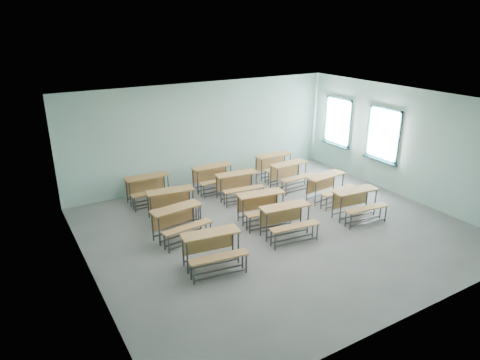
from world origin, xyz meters
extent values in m
cube|color=gray|center=(0.00, 0.00, -0.01)|extent=(9.00, 8.00, 0.02)
cube|color=silver|center=(0.00, 0.00, 3.21)|extent=(9.00, 8.00, 0.02)
cube|color=#A1CABC|center=(0.00, 4.01, 1.60)|extent=(9.00, 0.02, 3.20)
cube|color=#A1CABC|center=(0.00, -4.01, 1.60)|extent=(9.00, 0.02, 3.20)
cube|color=#A1CABC|center=(-4.51, 0.00, 1.60)|extent=(0.02, 8.00, 3.20)
cube|color=#A1CABC|center=(4.51, 0.00, 1.60)|extent=(0.02, 8.00, 3.20)
cube|color=#1B464E|center=(4.47, 2.80, 0.93)|extent=(0.06, 1.20, 0.06)
cube|color=#1B464E|center=(4.47, 2.80, 2.47)|extent=(0.06, 1.20, 0.06)
cube|color=#1B464E|center=(4.47, 2.23, 1.70)|extent=(0.06, 0.06, 1.60)
cube|color=#1B464E|center=(4.47, 3.37, 1.70)|extent=(0.06, 0.06, 1.60)
cube|color=#1B464E|center=(4.47, 2.80, 1.70)|extent=(0.04, 0.04, 1.48)
cube|color=#1B464E|center=(4.47, 2.80, 1.70)|extent=(0.04, 1.08, 0.04)
cube|color=#1B464E|center=(4.43, 2.80, 0.87)|extent=(0.14, 1.28, 0.04)
cube|color=white|center=(4.50, 2.80, 1.70)|extent=(0.01, 1.08, 1.48)
cube|color=#1B464E|center=(4.47, 0.80, 0.93)|extent=(0.06, 1.20, 0.06)
cube|color=#1B464E|center=(4.47, 0.80, 2.47)|extent=(0.06, 1.20, 0.06)
cube|color=#1B464E|center=(4.47, 0.23, 1.70)|extent=(0.06, 0.06, 1.60)
cube|color=#1B464E|center=(4.47, 1.37, 1.70)|extent=(0.06, 0.06, 1.60)
cube|color=#1B464E|center=(4.47, 0.80, 1.70)|extent=(0.04, 0.04, 1.48)
cube|color=#1B464E|center=(4.47, 0.80, 1.70)|extent=(0.04, 1.08, 0.04)
cube|color=#1B464E|center=(4.43, 0.80, 0.87)|extent=(0.14, 1.28, 0.04)
cube|color=white|center=(4.50, 0.80, 1.70)|extent=(0.01, 1.08, 1.48)
cube|color=#AD763E|center=(-2.18, -0.66, 0.75)|extent=(1.28, 0.58, 0.04)
cube|color=#AD763E|center=(-2.15, -0.47, 0.44)|extent=(1.17, 0.18, 0.43)
cylinder|color=#3F4144|center=(-2.77, -0.74, 0.37)|extent=(0.04, 0.04, 0.73)
cylinder|color=#3F4144|center=(-1.64, -0.90, 0.37)|extent=(0.04, 0.04, 0.73)
cylinder|color=#3F4144|center=(-2.72, -0.42, 0.37)|extent=(0.04, 0.04, 0.73)
cylinder|color=#3F4144|center=(-1.60, -0.57, 0.37)|extent=(0.04, 0.04, 0.73)
cube|color=#3F4144|center=(-2.20, -0.82, 0.10)|extent=(1.13, 0.19, 0.03)
cube|color=#3F4144|center=(-2.16, -0.50, 0.10)|extent=(1.13, 0.19, 0.03)
cube|color=#AD763E|center=(-2.25, -1.15, 0.45)|extent=(1.26, 0.43, 0.04)
cylinder|color=#3F4144|center=(-2.82, -1.17, 0.21)|extent=(0.04, 0.04, 0.43)
cylinder|color=#3F4144|center=(-1.70, -1.32, 0.21)|extent=(0.04, 0.04, 0.43)
cylinder|color=#3F4144|center=(-2.80, -0.97, 0.21)|extent=(0.04, 0.04, 0.43)
cylinder|color=#3F4144|center=(-1.68, -1.13, 0.21)|extent=(0.04, 0.04, 0.43)
cube|color=#3F4144|center=(-2.26, -1.25, 0.08)|extent=(1.13, 0.19, 0.03)
cube|color=#3F4144|center=(-2.24, -1.05, 0.08)|extent=(1.13, 0.19, 0.03)
cube|color=#AD763E|center=(-0.01, -0.34, 0.75)|extent=(1.28, 0.56, 0.04)
cube|color=#AD763E|center=(0.01, -0.15, 0.44)|extent=(1.17, 0.16, 0.43)
cylinder|color=#3F4144|center=(-0.59, -0.43, 0.37)|extent=(0.04, 0.04, 0.73)
cylinder|color=#3F4144|center=(0.53, -0.57, 0.37)|extent=(0.04, 0.04, 0.73)
cylinder|color=#3F4144|center=(-0.55, -0.10, 0.37)|extent=(0.04, 0.04, 0.73)
cylinder|color=#3F4144|center=(0.57, -0.24, 0.37)|extent=(0.04, 0.04, 0.73)
cube|color=#3F4144|center=(-0.03, -0.50, 0.10)|extent=(1.13, 0.17, 0.03)
cube|color=#3F4144|center=(0.01, -0.17, 0.10)|extent=(1.13, 0.17, 0.03)
cube|color=#AD763E|center=(-0.07, -0.83, 0.45)|extent=(1.26, 0.41, 0.04)
cylinder|color=#3F4144|center=(-0.65, -0.86, 0.21)|extent=(0.04, 0.04, 0.43)
cylinder|color=#3F4144|center=(0.48, -0.99, 0.21)|extent=(0.04, 0.04, 0.43)
cylinder|color=#3F4144|center=(-0.62, -0.66, 0.21)|extent=(0.04, 0.04, 0.43)
cylinder|color=#3F4144|center=(0.50, -0.80, 0.21)|extent=(0.04, 0.04, 0.43)
cube|color=#3F4144|center=(-0.08, -0.93, 0.08)|extent=(1.13, 0.17, 0.03)
cube|color=#3F4144|center=(-0.06, -0.73, 0.08)|extent=(1.13, 0.17, 0.03)
cube|color=#AD763E|center=(2.19, -0.45, 0.75)|extent=(1.27, 0.54, 0.04)
cube|color=#AD763E|center=(2.21, -0.26, 0.44)|extent=(1.17, 0.14, 0.43)
cylinder|color=#3F4144|center=(1.61, -0.56, 0.37)|extent=(0.04, 0.04, 0.73)
cylinder|color=#3F4144|center=(2.74, -0.67, 0.37)|extent=(0.04, 0.04, 0.73)
cylinder|color=#3F4144|center=(1.65, -0.23, 0.37)|extent=(0.04, 0.04, 0.73)
cylinder|color=#3F4144|center=(2.77, -0.35, 0.37)|extent=(0.04, 0.04, 0.73)
cube|color=#3F4144|center=(2.18, -0.62, 0.10)|extent=(1.13, 0.15, 0.03)
cube|color=#3F4144|center=(2.21, -0.29, 0.10)|extent=(1.13, 0.15, 0.03)
cube|color=#AD763E|center=(2.14, -0.95, 0.45)|extent=(1.26, 0.38, 0.04)
cylinder|color=#3F4144|center=(1.57, -0.98, 0.21)|extent=(0.04, 0.04, 0.43)
cylinder|color=#3F4144|center=(2.70, -1.10, 0.21)|extent=(0.04, 0.04, 0.43)
cylinder|color=#3F4144|center=(1.59, -0.79, 0.21)|extent=(0.04, 0.04, 0.43)
cylinder|color=#3F4144|center=(2.72, -0.91, 0.21)|extent=(0.04, 0.04, 0.43)
cube|color=#3F4144|center=(2.13, -1.04, 0.08)|extent=(1.13, 0.15, 0.03)
cube|color=#3F4144|center=(2.15, -0.85, 0.08)|extent=(1.13, 0.15, 0.03)
cube|color=#AD763E|center=(-2.31, 0.90, 0.75)|extent=(1.28, 0.57, 0.04)
cube|color=#AD763E|center=(-2.33, 1.09, 0.44)|extent=(1.17, 0.17, 0.43)
cylinder|color=#3F4144|center=(-2.85, 0.66, 0.37)|extent=(0.04, 0.04, 0.73)
cylinder|color=#3F4144|center=(-1.73, 0.81, 0.37)|extent=(0.04, 0.04, 0.73)
cylinder|color=#3F4144|center=(-2.89, 0.99, 0.37)|extent=(0.04, 0.04, 0.73)
cylinder|color=#3F4144|center=(-1.77, 1.13, 0.37)|extent=(0.04, 0.04, 0.73)
cube|color=#3F4144|center=(-2.29, 0.73, 0.10)|extent=(1.13, 0.17, 0.03)
cube|color=#3F4144|center=(-2.33, 1.06, 0.10)|extent=(1.13, 0.17, 0.03)
cube|color=#AD763E|center=(-2.25, 0.41, 0.45)|extent=(1.26, 0.41, 0.04)
cylinder|color=#3F4144|center=(-2.80, 0.24, 0.21)|extent=(0.04, 0.04, 0.43)
cylinder|color=#3F4144|center=(-1.67, 0.38, 0.21)|extent=(0.04, 0.04, 0.43)
cylinder|color=#3F4144|center=(-2.82, 0.43, 0.21)|extent=(0.04, 0.04, 0.43)
cylinder|color=#3F4144|center=(-1.70, 0.58, 0.21)|extent=(0.04, 0.04, 0.43)
cube|color=#3F4144|center=(-2.23, 0.31, 0.08)|extent=(1.13, 0.17, 0.03)
cube|color=#3F4144|center=(-2.26, 0.50, 0.08)|extent=(1.13, 0.17, 0.03)
cube|color=#AD763E|center=(-0.07, 0.63, 0.75)|extent=(1.28, 0.58, 0.04)
cube|color=#AD763E|center=(-0.05, 0.82, 0.44)|extent=(1.17, 0.18, 0.43)
cylinder|color=#3F4144|center=(-0.66, 0.55, 0.37)|extent=(0.04, 0.04, 0.73)
cylinder|color=#3F4144|center=(0.46, 0.39, 0.37)|extent=(0.04, 0.04, 0.73)
cylinder|color=#3F4144|center=(-0.61, 0.87, 0.37)|extent=(0.04, 0.04, 0.73)
cylinder|color=#3F4144|center=(0.51, 0.72, 0.37)|extent=(0.04, 0.04, 0.73)
cube|color=#3F4144|center=(-0.10, 0.47, 0.10)|extent=(1.13, 0.19, 0.03)
cube|color=#3F4144|center=(-0.05, 0.80, 0.10)|extent=(1.13, 0.19, 0.03)
cube|color=#AD763E|center=(-0.14, 0.14, 0.45)|extent=(1.26, 0.42, 0.04)
cylinder|color=#3F4144|center=(-0.72, 0.12, 0.21)|extent=(0.04, 0.04, 0.43)
cylinder|color=#3F4144|center=(0.41, -0.03, 0.21)|extent=(0.04, 0.04, 0.43)
cylinder|color=#3F4144|center=(-0.69, 0.32, 0.21)|extent=(0.04, 0.04, 0.43)
cylinder|color=#3F4144|center=(0.43, 0.16, 0.21)|extent=(0.04, 0.04, 0.43)
cube|color=#3F4144|center=(-0.16, 0.05, 0.08)|extent=(1.13, 0.19, 0.03)
cube|color=#3F4144|center=(-0.13, 0.24, 0.08)|extent=(1.13, 0.19, 0.03)
cube|color=#AD763E|center=(2.29, 0.82, 0.75)|extent=(1.27, 0.54, 0.04)
cube|color=#AD763E|center=(2.27, 1.01, 0.44)|extent=(1.17, 0.14, 0.43)
cylinder|color=#3F4144|center=(1.74, 0.60, 0.37)|extent=(0.04, 0.04, 0.73)
cylinder|color=#3F4144|center=(2.87, 0.72, 0.37)|extent=(0.04, 0.04, 0.73)
cylinder|color=#3F4144|center=(1.71, 0.92, 0.37)|extent=(0.04, 0.04, 0.73)
cylinder|color=#3F4144|center=(2.84, 1.04, 0.37)|extent=(0.04, 0.04, 0.73)
cube|color=#3F4144|center=(2.31, 0.66, 0.10)|extent=(1.13, 0.15, 0.03)
cube|color=#3F4144|center=(2.27, 0.98, 0.10)|extent=(1.13, 0.15, 0.03)
cube|color=#AD763E|center=(2.34, 0.33, 0.45)|extent=(1.26, 0.39, 0.04)
cylinder|color=#3F4144|center=(1.79, 0.17, 0.21)|extent=(0.04, 0.04, 0.43)
cylinder|color=#3F4144|center=(2.92, 0.29, 0.21)|extent=(0.04, 0.04, 0.43)
cylinder|color=#3F4144|center=(1.77, 0.37, 0.21)|extent=(0.04, 0.04, 0.43)
cylinder|color=#3F4144|center=(2.90, 0.49, 0.21)|extent=(0.04, 0.04, 0.43)
cube|color=#3F4144|center=(2.35, 0.23, 0.08)|extent=(1.13, 0.15, 0.03)
cube|color=#3F4144|center=(2.33, 0.43, 0.08)|extent=(1.13, 0.15, 0.03)
cube|color=#AD763E|center=(-2.02, 2.01, 0.75)|extent=(1.28, 0.56, 0.04)
cube|color=#AD763E|center=(-2.00, 2.20, 0.44)|extent=(1.17, 0.17, 0.43)
cylinder|color=#3F4144|center=(-2.60, 1.92, 0.37)|extent=(0.04, 0.04, 0.73)
cylinder|color=#3F4144|center=(-1.48, 1.78, 0.37)|extent=(0.04, 0.04, 0.73)
cylinder|color=#3F4144|center=(-2.56, 2.25, 0.37)|extent=(0.04, 0.04, 0.73)
cylinder|color=#3F4144|center=(-1.44, 2.11, 0.37)|extent=(0.04, 0.04, 0.73)
cube|color=#3F4144|center=(-2.04, 1.85, 0.10)|extent=(1.13, 0.17, 0.03)
cube|color=#3F4144|center=(-2.00, 2.18, 0.10)|extent=(1.13, 0.17, 0.03)
cube|color=#AD763E|center=(-2.08, 1.52, 0.45)|extent=(1.26, 0.41, 0.04)
cylinder|color=#3F4144|center=(-2.66, 1.50, 0.21)|extent=(0.04, 0.04, 0.43)
cylinder|color=#3F4144|center=(-1.53, 1.35, 0.21)|extent=(0.04, 0.04, 0.43)
cylinder|color=#3F4144|center=(-2.63, 1.69, 0.21)|extent=(0.04, 0.04, 0.43)
cylinder|color=#3F4144|center=(-1.51, 1.55, 0.21)|extent=(0.04, 0.04, 0.43)
cube|color=#3F4144|center=(-2.09, 1.43, 0.08)|extent=(1.13, 0.17, 0.03)
cube|color=#3F4144|center=(-2.07, 1.62, 0.08)|extent=(1.13, 0.17, 0.03)
cube|color=#AD763E|center=(0.15, 2.27, 0.75)|extent=(1.27, 0.54, 0.04)
cube|color=#AD763E|center=(0.17, 2.46, 0.44)|extent=(1.17, 0.14, 0.43)
cylinder|color=#3F4144|center=(-0.43, 2.17, 0.37)|extent=(0.04, 0.04, 0.73)
cylinder|color=#3F4144|center=(0.70, 2.05, 0.37)|extent=(0.04, 0.04, 0.73)
cylinder|color=#3F4144|center=(-0.39, 2.49, 0.37)|extent=(0.04, 0.04, 0.73)
cylinder|color=#3F4144|center=(0.73, 2.37, 0.37)|extent=(0.04, 0.04, 0.73)
cube|color=#3F4144|center=(0.14, 2.11, 0.10)|extent=(1.13, 0.15, 0.03)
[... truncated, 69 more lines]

